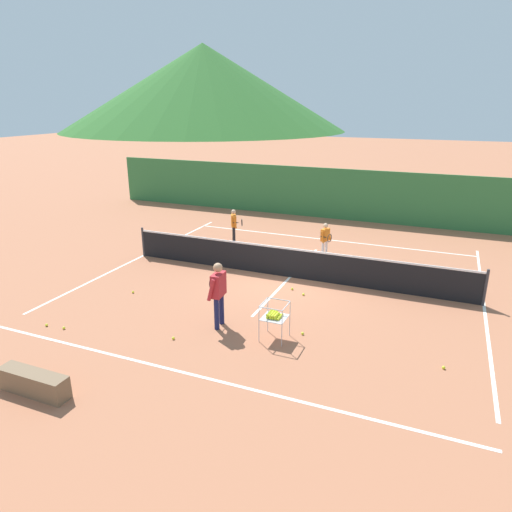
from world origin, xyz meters
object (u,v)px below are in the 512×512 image
ball_cart (274,315)px  tennis_ball_5 (303,294)px  tennis_net (290,262)px  tennis_ball_2 (133,292)px  tennis_ball_3 (303,333)px  tennis_ball_4 (444,368)px  instructor (218,289)px  tennis_ball_7 (292,289)px  courtside_bench (34,383)px  tennis_ball_6 (47,325)px  tennis_ball_1 (173,338)px  student_1 (325,237)px  tennis_ball_0 (64,328)px  student_0 (234,223)px

ball_cart → tennis_ball_5: (-0.10, 2.71, -0.56)m
tennis_net → tennis_ball_2: tennis_net is taller
tennis_net → tennis_ball_3: bearing=-66.9°
tennis_net → tennis_ball_4: 6.04m
tennis_ball_2 → tennis_ball_3: bearing=-5.6°
tennis_ball_5 → tennis_ball_3: bearing=-73.5°
instructor → ball_cart: instructor is taller
instructor → tennis_ball_5: size_ratio=24.51×
tennis_ball_5 → tennis_ball_7: bearing=148.2°
tennis_ball_4 → courtside_bench: bearing=-151.4°
tennis_ball_7 → tennis_ball_6: bearing=-137.0°
tennis_ball_1 → courtside_bench: size_ratio=0.05×
tennis_ball_1 → tennis_ball_7: size_ratio=1.00×
student_1 → tennis_ball_4: bearing=-55.9°
tennis_ball_2 → tennis_net: bearing=38.0°
ball_cart → tennis_ball_4: size_ratio=13.22×
student_1 → courtside_bench: size_ratio=0.84×
courtside_bench → tennis_ball_0: bearing=123.3°
tennis_ball_3 → tennis_ball_5: same height
tennis_ball_1 → tennis_ball_3: bearing=27.0°
tennis_ball_2 → tennis_ball_0: bearing=-94.1°
tennis_net → tennis_ball_7: size_ratio=164.87×
tennis_ball_2 → courtside_bench: 4.91m
student_0 → tennis_ball_2: (-0.56, -5.76, -0.76)m
tennis_ball_1 → tennis_ball_4: bearing=10.6°
tennis_ball_3 → tennis_ball_5: (-0.67, 2.27, 0.00)m
instructor → courtside_bench: bearing=-117.3°
instructor → tennis_ball_2: (-3.27, 0.88, -0.97)m
tennis_net → tennis_ball_6: tennis_net is taller
instructor → ball_cart: size_ratio=1.85×
tennis_net → courtside_bench: tennis_net is taller
ball_cart → tennis_ball_1: ball_cart is taller
ball_cart → tennis_ball_0: bearing=-162.5°
ball_cart → tennis_ball_6: 5.70m
instructor → courtside_bench: (-1.99, -3.85, -0.77)m
tennis_ball_0 → courtside_bench: courtside_bench is taller
instructor → tennis_ball_5: instructor is taller
tennis_ball_4 → tennis_ball_7: (-4.27, 2.83, 0.00)m
tennis_ball_0 → tennis_ball_1: bearing=12.2°
student_0 → tennis_ball_7: student_0 is taller
student_1 → tennis_ball_0: (-4.51, -7.82, -0.72)m
tennis_ball_4 → tennis_ball_6: bearing=-169.2°
student_0 → tennis_ball_1: 7.98m
tennis_ball_1 → tennis_ball_2: bearing=143.5°
student_0 → student_1: student_0 is taller
tennis_net → tennis_ball_6: 7.16m
ball_cart → courtside_bench: 5.14m
student_1 → tennis_ball_3: student_1 is taller
instructor → tennis_ball_5: (1.38, 2.64, -0.97)m
instructor → tennis_ball_6: instructor is taller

